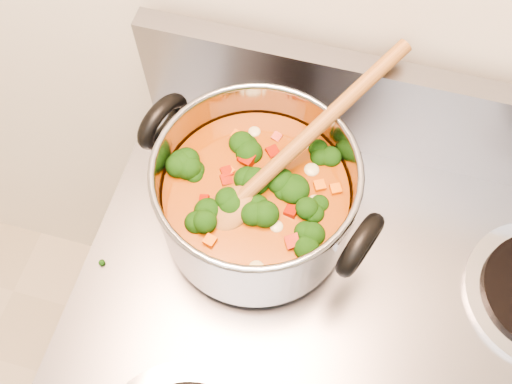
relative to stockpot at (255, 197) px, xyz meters
The scene contains 3 objects.
stockpot is the anchor object (origin of this frame).
wooden_spoon 0.05m from the stockpot, 53.09° to the left, with size 0.20×0.27×0.12m.
cooktop_crumbs 0.13m from the stockpot, 52.88° to the right, with size 0.11×0.33×0.01m.
Camera 1 is at (-0.13, 1.02, 1.59)m, focal length 40.00 mm.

